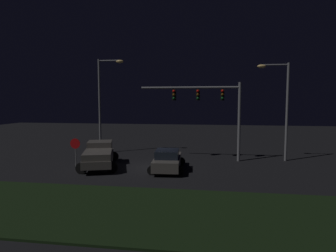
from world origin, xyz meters
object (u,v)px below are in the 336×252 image
pickup_truck (99,154)px  street_lamp_right (281,100)px  traffic_signal_gantry (209,102)px  stop_sign (75,147)px  street_lamp_left (104,95)px  car_sedan (167,160)px

pickup_truck → street_lamp_right: 15.27m
traffic_signal_gantry → pickup_truck: bearing=-156.4°
pickup_truck → stop_sign: bearing=100.0°
traffic_signal_gantry → stop_sign: (-9.74, -4.39, -3.34)m
street_lamp_left → street_lamp_right: street_lamp_left is taller
traffic_signal_gantry → stop_sign: 11.20m
pickup_truck → street_lamp_left: street_lamp_left is taller
pickup_truck → stop_sign: size_ratio=2.58×
car_sedan → traffic_signal_gantry: (2.92, 4.01, 4.16)m
pickup_truck → traffic_signal_gantry: 9.79m
traffic_signal_gantry → street_lamp_left: (-9.85, 1.90, 0.61)m
pickup_truck → street_lamp_left: size_ratio=0.65×
street_lamp_left → stop_sign: street_lamp_left is taller
pickup_truck → stop_sign: stop_sign is taller
car_sedan → street_lamp_left: (-6.92, 5.91, 4.77)m
street_lamp_left → stop_sign: size_ratio=3.98×
street_lamp_right → stop_sign: street_lamp_right is taller
pickup_truck → traffic_signal_gantry: bearing=-84.0°
car_sedan → pickup_truck: bearing=82.1°
stop_sign → street_lamp_right: bearing=18.2°
street_lamp_left → street_lamp_right: size_ratio=1.10×
street_lamp_left → stop_sign: 7.43m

